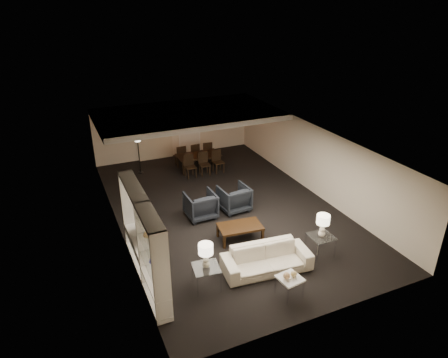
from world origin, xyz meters
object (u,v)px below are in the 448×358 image
at_px(armchair_left, 200,205).
at_px(vase_blue, 153,261).
at_px(side_table_left, 206,277).
at_px(chair_nl, 190,166).
at_px(table_lamp_right, 322,226).
at_px(marble_table, 289,287).
at_px(table_lamp_left, 206,256).
at_px(chair_fr, 207,151).
at_px(coffee_table, 240,232).
at_px(chair_fm, 194,153).
at_px(chair_nm, 205,164).
at_px(floor_lamp, 139,155).
at_px(chair_nr, 218,162).
at_px(chair_fl, 180,156).
at_px(floor_speaker, 134,223).
at_px(television, 138,229).
at_px(pendant_light, 195,125).
at_px(vase_amber, 147,234).
at_px(side_table_right, 320,245).
at_px(dining_table, 199,162).
at_px(sofa, 267,259).
at_px(armchair_right, 234,198).

xyz_separation_m(armchair_left, vase_blue, (-2.38, -3.26, 0.71)).
bearing_deg(side_table_left, chair_nl, 73.87).
height_order(table_lamp_right, marble_table, table_lamp_right).
bearing_deg(marble_table, table_lamp_left, 147.09).
bearing_deg(chair_fr, coffee_table, 83.29).
height_order(side_table_left, table_lamp_left, table_lamp_left).
relative_size(marble_table, chair_fm, 0.58).
height_order(chair_nm, floor_lamp, floor_lamp).
xyz_separation_m(chair_nr, chair_fl, (-1.20, 1.30, 0.00)).
height_order(chair_fl, floor_lamp, floor_lamp).
height_order(side_table_left, floor_speaker, floor_speaker).
bearing_deg(side_table_left, chair_fm, 72.35).
bearing_deg(television, table_lamp_left, -143.46).
distance_m(armchair_left, chair_fm, 4.61).
xyz_separation_m(pendant_light, table_lamp_right, (1.07, -7.02, -0.99)).
bearing_deg(floor_lamp, coffee_table, -75.48).
xyz_separation_m(table_lamp_right, marble_table, (-1.70, -1.10, -0.66)).
bearing_deg(table_lamp_right, vase_amber, 175.40).
xyz_separation_m(pendant_light, armchair_left, (-1.23, -3.72, -1.49)).
xyz_separation_m(marble_table, chair_nl, (0.15, 7.50, 0.19)).
height_order(table_lamp_right, floor_speaker, table_lamp_right).
relative_size(side_table_right, dining_table, 0.36).
distance_m(sofa, side_table_right, 1.70).
bearing_deg(pendant_light, side_table_left, -108.37).
bearing_deg(chair_fr, chair_fl, 5.78).
bearing_deg(side_table_left, vase_blue, 178.42).
relative_size(vase_amber, chair_fm, 0.20).
distance_m(pendant_light, dining_table, 1.61).
relative_size(side_table_left, chair_fl, 0.69).
relative_size(vase_amber, chair_fr, 0.20).
xyz_separation_m(vase_blue, chair_fm, (3.73, 7.67, -0.68)).
bearing_deg(chair_fl, chair_fr, 177.63).
xyz_separation_m(armchair_right, side_table_left, (-2.30, -3.30, -0.13)).
bearing_deg(vase_amber, marble_table, -26.35).
relative_size(vase_amber, chair_nm, 0.20).
height_order(armchair_left, side_table_left, armchair_left).
height_order(chair_nm, chair_fr, same).
height_order(armchair_left, chair_nr, chair_nr).
bearing_deg(floor_speaker, floor_lamp, 69.18).
xyz_separation_m(coffee_table, chair_fl, (0.15, 6.10, 0.23)).
xyz_separation_m(coffee_table, floor_lamp, (-1.58, 6.09, 0.55)).
bearing_deg(table_lamp_right, dining_table, 97.66).
height_order(pendant_light, chair_nr, pendant_light).
bearing_deg(vase_amber, sofa, -7.19).
relative_size(television, floor_speaker, 0.79).
relative_size(coffee_table, side_table_right, 2.00).
bearing_deg(chair_nr, floor_lamp, 153.04).
bearing_deg(coffee_table, chair_nl, 88.19).
distance_m(television, chair_nl, 5.67).
xyz_separation_m(armchair_right, floor_speaker, (-3.47, -0.58, 0.19)).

